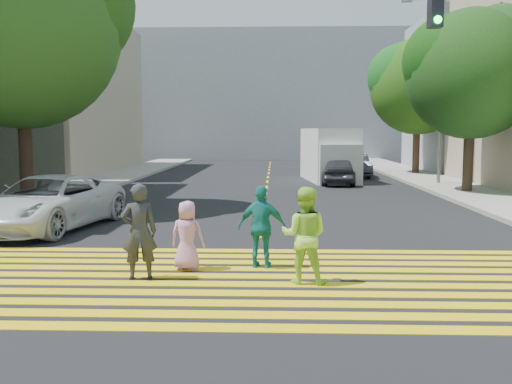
{
  "coord_description": "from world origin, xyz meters",
  "views": [
    {
      "loc": [
        0.38,
        -8.62,
        2.65
      ],
      "look_at": [
        0.0,
        3.0,
        1.4
      ],
      "focal_mm": 40.0,
      "sensor_mm": 36.0,
      "label": 1
    }
  ],
  "objects_px": {
    "pedestrian_man": "(139,231)",
    "tree_right_near": "(474,67)",
    "pedestrian_extra": "(262,227)",
    "white_van": "(330,156)",
    "pedestrian_child": "(187,235)",
    "white_sedan": "(47,203)",
    "dark_car_near": "(338,170)",
    "tree_left": "(23,19)",
    "tree_right_far": "(419,82)",
    "dark_car_parked": "(354,165)",
    "pedestrian_woman": "(304,235)",
    "silver_car": "(318,160)"
  },
  "relations": [
    {
      "from": "pedestrian_man",
      "to": "tree_right_near",
      "type": "bearing_deg",
      "value": -140.55
    },
    {
      "from": "pedestrian_man",
      "to": "pedestrian_extra",
      "type": "bearing_deg",
      "value": -171.53
    },
    {
      "from": "tree_right_near",
      "to": "white_van",
      "type": "relative_size",
      "value": 1.28
    },
    {
      "from": "tree_right_near",
      "to": "pedestrian_child",
      "type": "xyz_separation_m",
      "value": [
        -9.82,
        -13.43,
        -4.59
      ]
    },
    {
      "from": "pedestrian_man",
      "to": "white_sedan",
      "type": "bearing_deg",
      "value": -67.49
    },
    {
      "from": "pedestrian_extra",
      "to": "dark_car_near",
      "type": "height_order",
      "value": "pedestrian_extra"
    },
    {
      "from": "tree_left",
      "to": "pedestrian_child",
      "type": "bearing_deg",
      "value": -51.07
    },
    {
      "from": "tree_right_far",
      "to": "white_sedan",
      "type": "height_order",
      "value": "tree_right_far"
    },
    {
      "from": "pedestrian_child",
      "to": "pedestrian_man",
      "type": "bearing_deg",
      "value": 51.66
    },
    {
      "from": "white_sedan",
      "to": "dark_car_parked",
      "type": "xyz_separation_m",
      "value": [
        10.66,
        18.05,
        -0.03
      ]
    },
    {
      "from": "pedestrian_extra",
      "to": "pedestrian_woman",
      "type": "bearing_deg",
      "value": 133.8
    },
    {
      "from": "tree_left",
      "to": "silver_car",
      "type": "relative_size",
      "value": 2.24
    },
    {
      "from": "tree_left",
      "to": "dark_car_parked",
      "type": "height_order",
      "value": "tree_left"
    },
    {
      "from": "pedestrian_woman",
      "to": "white_van",
      "type": "relative_size",
      "value": 0.28
    },
    {
      "from": "tree_right_far",
      "to": "pedestrian_child",
      "type": "xyz_separation_m",
      "value": [
        -10.24,
        -23.96,
        -4.89
      ]
    },
    {
      "from": "tree_right_near",
      "to": "silver_car",
      "type": "distance_m",
      "value": 17.77
    },
    {
      "from": "pedestrian_extra",
      "to": "dark_car_parked",
      "type": "xyz_separation_m",
      "value": [
        4.79,
        22.21,
        -0.11
      ]
    },
    {
      "from": "tree_left",
      "to": "pedestrian_child",
      "type": "xyz_separation_m",
      "value": [
        6.54,
        -8.09,
        -5.6
      ]
    },
    {
      "from": "pedestrian_woman",
      "to": "pedestrian_extra",
      "type": "relative_size",
      "value": 1.05
    },
    {
      "from": "silver_car",
      "to": "dark_car_near",
      "type": "bearing_deg",
      "value": 91.51
    },
    {
      "from": "dark_car_near",
      "to": "silver_car",
      "type": "height_order",
      "value": "dark_car_near"
    },
    {
      "from": "pedestrian_child",
      "to": "tree_left",
      "type": "bearing_deg",
      "value": -42.11
    },
    {
      "from": "tree_right_near",
      "to": "pedestrian_man",
      "type": "relative_size",
      "value": 4.5
    },
    {
      "from": "dark_car_near",
      "to": "silver_car",
      "type": "bearing_deg",
      "value": -84.25
    },
    {
      "from": "pedestrian_woman",
      "to": "pedestrian_man",
      "type": "bearing_deg",
      "value": 6.81
    },
    {
      "from": "pedestrian_child",
      "to": "white_sedan",
      "type": "xyz_separation_m",
      "value": [
        -4.45,
        4.35,
        0.06
      ]
    },
    {
      "from": "tree_right_near",
      "to": "pedestrian_extra",
      "type": "height_order",
      "value": "tree_right_near"
    },
    {
      "from": "tree_left",
      "to": "tree_right_near",
      "type": "height_order",
      "value": "tree_left"
    },
    {
      "from": "tree_right_near",
      "to": "pedestrian_child",
      "type": "distance_m",
      "value": 17.26
    },
    {
      "from": "tree_right_near",
      "to": "white_sedan",
      "type": "relative_size",
      "value": 1.48
    },
    {
      "from": "pedestrian_child",
      "to": "white_sedan",
      "type": "bearing_deg",
      "value": -35.37
    },
    {
      "from": "pedestrian_woman",
      "to": "tree_right_near",
      "type": "bearing_deg",
      "value": -107.51
    },
    {
      "from": "dark_car_parked",
      "to": "silver_car",
      "type": "bearing_deg",
      "value": 99.27
    },
    {
      "from": "tree_right_near",
      "to": "dark_car_near",
      "type": "relative_size",
      "value": 1.92
    },
    {
      "from": "white_van",
      "to": "pedestrian_child",
      "type": "bearing_deg",
      "value": -109.35
    },
    {
      "from": "tree_right_far",
      "to": "dark_car_near",
      "type": "distance_m",
      "value": 9.6
    },
    {
      "from": "tree_right_far",
      "to": "pedestrian_man",
      "type": "xyz_separation_m",
      "value": [
        -10.99,
        -24.66,
        -4.69
      ]
    },
    {
      "from": "tree_right_far",
      "to": "pedestrian_woman",
      "type": "xyz_separation_m",
      "value": [
        -8.06,
        -24.85,
        -4.71
      ]
    },
    {
      "from": "pedestrian_woman",
      "to": "pedestrian_extra",
      "type": "height_order",
      "value": "pedestrian_woman"
    },
    {
      "from": "pedestrian_man",
      "to": "dark_car_parked",
      "type": "xyz_separation_m",
      "value": [
        6.97,
        23.1,
        -0.17
      ]
    },
    {
      "from": "silver_car",
      "to": "pedestrian_man",
      "type": "bearing_deg",
      "value": 80.82
    },
    {
      "from": "tree_left",
      "to": "tree_right_near",
      "type": "xyz_separation_m",
      "value": [
        16.36,
        5.34,
        -1.01
      ]
    },
    {
      "from": "pedestrian_woman",
      "to": "silver_car",
      "type": "xyz_separation_m",
      "value": [
        2.53,
        30.69,
        -0.24
      ]
    },
    {
      "from": "silver_car",
      "to": "tree_right_near",
      "type": "bearing_deg",
      "value": 108.31
    },
    {
      "from": "silver_car",
      "to": "white_sedan",
      "type": "bearing_deg",
      "value": 71.19
    },
    {
      "from": "tree_right_far",
      "to": "pedestrian_child",
      "type": "bearing_deg",
      "value": -113.14
    },
    {
      "from": "pedestrian_extra",
      "to": "silver_car",
      "type": "relative_size",
      "value": 0.39
    },
    {
      "from": "tree_right_near",
      "to": "pedestrian_extra",
      "type": "xyz_separation_m",
      "value": [
        -8.4,
        -13.24,
        -4.45
      ]
    },
    {
      "from": "silver_car",
      "to": "dark_car_parked",
      "type": "bearing_deg",
      "value": 102.44
    },
    {
      "from": "pedestrian_man",
      "to": "tree_right_far",
      "type": "bearing_deg",
      "value": -127.76
    }
  ]
}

